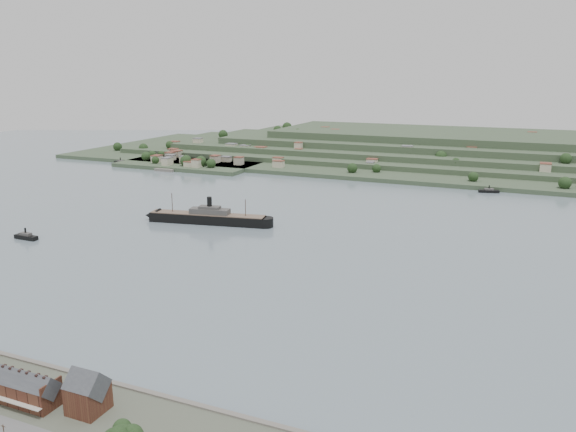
% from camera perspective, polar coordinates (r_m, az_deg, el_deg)
% --- Properties ---
extents(ground, '(1400.00, 1400.00, 0.00)m').
position_cam_1_polar(ground, '(326.07, -3.59, -3.53)').
color(ground, slate).
rests_on(ground, ground).
extents(gabled_building, '(10.40, 10.18, 14.09)m').
position_cam_1_polar(gabled_building, '(184.19, -19.70, -16.54)').
color(gabled_building, '#4D261B').
rests_on(gabled_building, ground).
extents(far_peninsula, '(760.00, 309.00, 30.00)m').
position_cam_1_polar(far_peninsula, '(684.90, 13.57, 6.60)').
color(far_peninsula, '#384B32').
rests_on(far_peninsula, ground).
extents(steamship, '(92.11, 26.41, 22.23)m').
position_cam_1_polar(steamship, '(387.14, -8.48, -0.14)').
color(steamship, black).
rests_on(steamship, ground).
extents(tugboat, '(16.31, 4.67, 7.30)m').
position_cam_1_polar(tugboat, '(382.75, -25.07, -1.90)').
color(tugboat, black).
rests_on(tugboat, ground).
extents(ferry_west, '(20.02, 11.05, 7.24)m').
position_cam_1_polar(ferry_west, '(661.26, -16.65, 5.24)').
color(ferry_west, black).
rests_on(ferry_west, ground).
extents(ferry_east, '(17.55, 8.70, 6.34)m').
position_cam_1_polar(ferry_east, '(511.41, 19.73, 2.42)').
color(ferry_east, black).
rests_on(ferry_east, ground).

